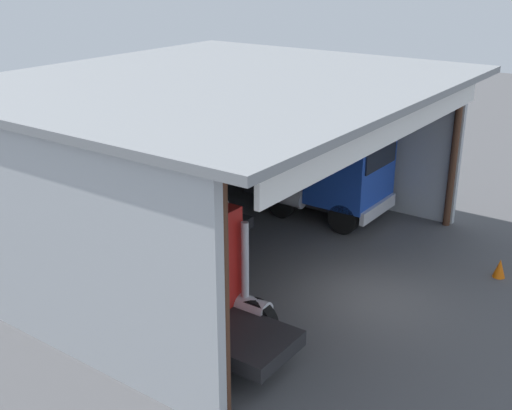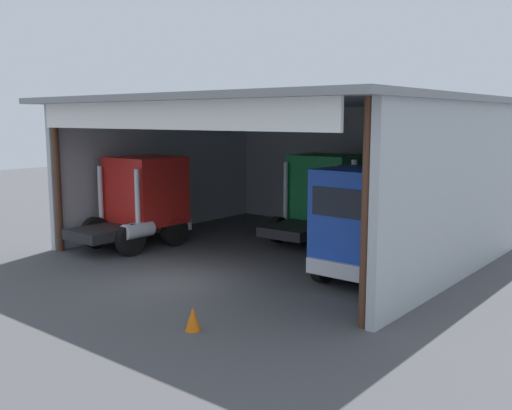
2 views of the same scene
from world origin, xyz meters
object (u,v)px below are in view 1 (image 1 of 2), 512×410
(oil_drum, at_px, (73,226))
(tool_cart, at_px, (80,225))
(traffic_cone, at_px, (500,268))
(truck_green_left_bay, at_px, (161,181))
(truck_blue_center_right_bay, at_px, (340,171))
(truck_red_right_bay, at_px, (181,277))

(oil_drum, relative_size, tool_cart, 0.93)
(traffic_cone, bearing_deg, truck_green_left_bay, 106.79)
(truck_blue_center_right_bay, distance_m, tool_cart, 9.00)
(tool_cart, bearing_deg, truck_green_left_bay, -37.33)
(truck_red_right_bay, relative_size, truck_blue_center_right_bay, 0.86)
(oil_drum, bearing_deg, truck_red_right_bay, -109.42)
(tool_cart, bearing_deg, oil_drum, 113.76)
(traffic_cone, bearing_deg, oil_drum, 113.82)
(truck_red_right_bay, relative_size, tool_cart, 4.42)
(oil_drum, height_order, tool_cart, tool_cart)
(truck_green_left_bay, bearing_deg, tool_cart, 140.99)
(truck_red_right_bay, bearing_deg, truck_blue_center_right_bay, 4.97)
(truck_red_right_bay, height_order, tool_cart, truck_red_right_bay)
(truck_green_left_bay, bearing_deg, truck_red_right_bay, -134.46)
(truck_green_left_bay, height_order, traffic_cone, truck_green_left_bay)
(traffic_cone, bearing_deg, truck_blue_center_right_bay, 77.68)
(truck_green_left_bay, distance_m, oil_drum, 3.25)
(truck_green_left_bay, xyz_separation_m, oil_drum, (-2.29, 1.91, -1.29))
(truck_blue_center_right_bay, bearing_deg, truck_green_left_bay, -44.10)
(truck_red_right_bay, xyz_separation_m, truck_green_left_bay, (4.79, 5.17, -0.03))
(truck_green_left_bay, bearing_deg, traffic_cone, -74.89)
(truck_red_right_bay, height_order, oil_drum, truck_red_right_bay)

